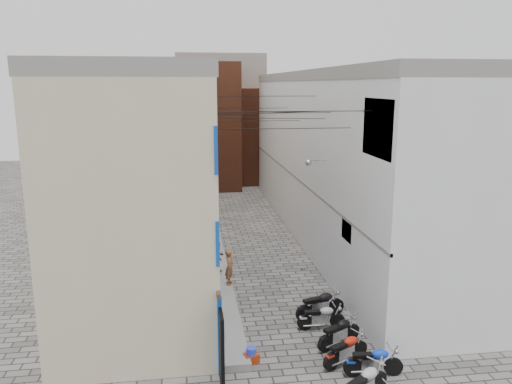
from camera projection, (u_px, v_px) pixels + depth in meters
name	position (u px, v px, depth m)	size (l,w,h in m)	color
ground	(305.00, 367.00, 14.97)	(90.00, 90.00, 0.00)	#4F4D4B
plinth	(212.00, 237.00, 27.24)	(0.90, 26.00, 0.25)	gray
building_left	(154.00, 159.00, 25.86)	(5.10, 27.00, 9.00)	beige
building_right	(339.00, 155.00, 27.28)	(5.94, 26.00, 9.00)	white
building_far_brick_left	(201.00, 126.00, 40.73)	(6.00, 6.00, 10.00)	brown
building_far_brick_right	(258.00, 135.00, 43.56)	(5.00, 6.00, 8.00)	brown
building_far_concrete	(220.00, 115.00, 46.70)	(8.00, 5.00, 11.00)	gray
far_shopfront	(229.00, 177.00, 39.10)	(2.00, 0.30, 2.40)	black
overhead_wires	(265.00, 113.00, 20.86)	(5.80, 13.02, 1.32)	black
motorcycle_b	(365.00, 384.00, 13.17)	(0.62, 1.98, 1.14)	#A8A9AD
motorcycle_c	(373.00, 360.00, 14.42)	(0.55, 1.75, 1.01)	#0D33C8
motorcycle_d	(346.00, 348.00, 15.06)	(0.55, 1.75, 1.02)	#A41C0B
motorcycle_e	(339.00, 331.00, 16.09)	(0.57, 1.80, 1.04)	black
motorcycle_f	(321.00, 316.00, 17.21)	(0.53, 1.69, 0.98)	#9D9DA1
motorcycle_g	(320.00, 303.00, 18.01)	(0.62, 1.97, 1.14)	black
person_a	(230.00, 267.00, 20.41)	(0.54, 0.35, 1.48)	brown
person_b	(218.00, 257.00, 21.67)	(0.70, 0.54, 1.44)	#32314A
water_jug_near	(251.00, 355.00, 15.19)	(0.31, 0.31, 0.49)	blue
water_jug_far	(251.00, 355.00, 15.24)	(0.28, 0.28, 0.44)	blue
red_crate	(251.00, 358.00, 15.21)	(0.44, 0.33, 0.27)	#A22B0B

